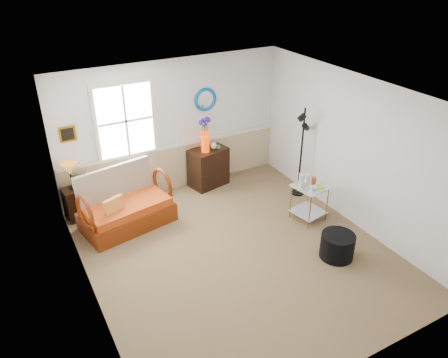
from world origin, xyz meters
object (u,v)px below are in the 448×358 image
loveseat (126,200)px  lamp_stand (75,204)px  cabinet (208,167)px  ottoman (337,246)px  side_table (309,203)px  floor_lamp (301,153)px

loveseat → lamp_stand: (-0.75, 0.66, -0.21)m
lamp_stand → cabinet: 2.67m
lamp_stand → ottoman: 4.59m
loveseat → side_table: size_ratio=2.27×
lamp_stand → ottoman: bearing=-42.8°
ottoman → loveseat: bearing=136.8°
lamp_stand → ottoman: size_ratio=1.11×
lamp_stand → ottoman: lamp_stand is taller
loveseat → floor_lamp: size_ratio=0.86×
cabinet → ottoman: bearing=-88.9°
loveseat → side_table: bearing=-36.2°
side_table → floor_lamp: (0.40, 0.82, 0.55)m
loveseat → cabinet: (1.92, 0.63, -0.10)m
loveseat → floor_lamp: floor_lamp is taller
side_table → ottoman: (-0.28, -1.09, -0.13)m
lamp_stand → cabinet: (2.66, -0.03, 0.10)m
loveseat → side_table: (2.91, -1.37, -0.16)m
cabinet → floor_lamp: floor_lamp is taller
side_table → ottoman: side_table is taller
side_table → loveseat: bearing=154.7°
floor_lamp → ottoman: bearing=-104.8°
side_table → ottoman: bearing=-104.6°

